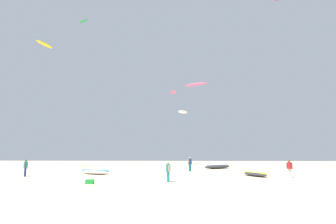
% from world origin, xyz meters
% --- Properties ---
extents(ground_plane, '(120.00, 120.00, 0.00)m').
position_xyz_m(ground_plane, '(0.00, 0.00, 0.00)').
color(ground_plane, '#C6B28C').
extents(person_foreground, '(0.35, 0.48, 1.56)m').
position_xyz_m(person_foreground, '(0.66, 4.97, 0.91)').
color(person_foreground, teal).
rests_on(person_foreground, ground).
extents(person_midground, '(0.37, 0.52, 1.62)m').
position_xyz_m(person_midground, '(-13.14, 9.08, 0.95)').
color(person_midground, navy).
rests_on(person_midground, ground).
extents(person_left, '(0.44, 0.37, 1.61)m').
position_xyz_m(person_left, '(11.56, 9.02, 0.94)').
color(person_left, silver).
rests_on(person_left, ground).
extents(person_right, '(0.51, 0.39, 1.74)m').
position_xyz_m(person_right, '(2.82, 17.03, 1.02)').
color(person_right, teal).
rests_on(person_right, ground).
extents(kite_grounded_near, '(2.09, 3.41, 0.40)m').
position_xyz_m(kite_grounded_near, '(8.79, 10.30, 0.19)').
color(kite_grounded_near, '#2D2D33').
rests_on(kite_grounded_near, ground).
extents(kite_grounded_mid, '(4.03, 2.73, 0.51)m').
position_xyz_m(kite_grounded_mid, '(-7.34, 11.94, 0.23)').
color(kite_grounded_mid, white).
rests_on(kite_grounded_mid, ground).
extents(kite_grounded_far, '(4.86, 4.41, 0.62)m').
position_xyz_m(kite_grounded_far, '(6.99, 22.84, 0.30)').
color(kite_grounded_far, '#2D2D33').
rests_on(kite_grounded_far, ground).
extents(cooler_box, '(0.56, 0.36, 0.32)m').
position_xyz_m(cooler_box, '(-4.94, 3.43, 0.16)').
color(cooler_box, green).
rests_on(cooler_box, ground).
extents(kite_aloft_0, '(1.82, 3.46, 0.39)m').
position_xyz_m(kite_aloft_0, '(-19.54, 22.26, 19.10)').
color(kite_aloft_0, yellow).
extents(kite_aloft_1, '(1.80, 3.37, 0.48)m').
position_xyz_m(kite_aloft_1, '(0.40, 34.20, 14.00)').
color(kite_aloft_1, '#E5598C').
extents(kite_aloft_3, '(2.81, 3.55, 0.76)m').
position_xyz_m(kite_aloft_3, '(2.32, 38.85, 10.83)').
color(kite_aloft_3, white).
extents(kite_aloft_4, '(4.57, 3.18, 0.50)m').
position_xyz_m(kite_aloft_4, '(4.62, 31.34, 14.75)').
color(kite_aloft_4, '#E5598C').
extents(kite_aloft_5, '(2.36, 2.04, 0.51)m').
position_xyz_m(kite_aloft_5, '(-15.33, 26.90, 25.45)').
color(kite_aloft_5, green).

